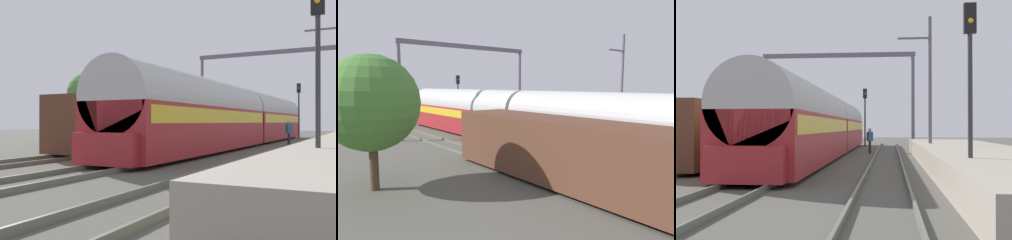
# 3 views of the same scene
# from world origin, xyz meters

# --- Properties ---
(ground) EXTENTS (120.00, 120.00, 0.00)m
(ground) POSITION_xyz_m (0.00, 0.00, 0.00)
(ground) COLOR #515048
(track_far_west) EXTENTS (1.52, 60.00, 0.16)m
(track_far_west) POSITION_xyz_m (-4.06, 0.00, 0.08)
(track_far_west) COLOR #616557
(track_far_west) RESTS_ON ground
(track_west) EXTENTS (1.52, 60.00, 0.16)m
(track_west) POSITION_xyz_m (0.00, 0.00, 0.08)
(track_west) COLOR #616557
(track_west) RESTS_ON ground
(track_east) EXTENTS (1.52, 60.00, 0.16)m
(track_east) POSITION_xyz_m (4.06, 0.00, 0.08)
(track_east) COLOR #616557
(track_east) RESTS_ON ground
(passenger_train) EXTENTS (2.93, 32.85, 3.82)m
(passenger_train) POSITION_xyz_m (0.00, 10.84, 1.97)
(passenger_train) COLOR maroon
(passenger_train) RESTS_ON ground
(freight_car) EXTENTS (2.80, 13.00, 2.70)m
(freight_car) POSITION_xyz_m (-4.06, 3.45, 1.47)
(freight_car) COLOR #563323
(freight_car) RESTS_ON ground
(person_crossing) EXTENTS (0.45, 0.45, 1.73)m
(person_crossing) POSITION_xyz_m (2.85, 12.51, 1.03)
(person_crossing) COLOR #2B2B2B
(person_crossing) RESTS_ON ground
(railway_signal_near) EXTENTS (0.36, 0.30, 5.50)m
(railway_signal_near) POSITION_xyz_m (6.61, -4.70, 3.49)
(railway_signal_near) COLOR #2D2D33
(railway_signal_near) RESTS_ON ground
(railway_signal_far) EXTENTS (0.36, 0.30, 5.37)m
(railway_signal_far) POSITION_xyz_m (1.92, 23.33, 3.42)
(railway_signal_far) COLOR #2D2D33
(railway_signal_far) RESTS_ON ground
(catenary_gantry) EXTENTS (12.52, 0.28, 7.86)m
(catenary_gantry) POSITION_xyz_m (0.00, 18.15, 5.63)
(catenary_gantry) COLOR slate
(catenary_gantry) RESTS_ON ground
(tree_west_background) EXTENTS (3.95, 3.95, 5.61)m
(tree_west_background) POSITION_xyz_m (-10.88, 7.80, 3.63)
(tree_west_background) COLOR #4C3826
(tree_west_background) RESTS_ON ground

